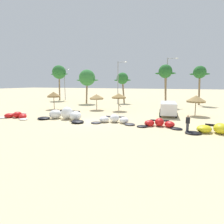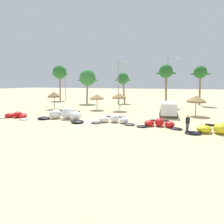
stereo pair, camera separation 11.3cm
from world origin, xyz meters
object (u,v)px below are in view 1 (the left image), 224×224
at_px(beach_umbrella_middle, 97,97).
at_px(palm_left_of_gap, 122,79).
at_px(kite_far_left, 16,116).
at_px(palm_left, 87,78).
at_px(palm_leftmost, 59,72).
at_px(kite_center, 159,124).
at_px(kite_left, 65,115).
at_px(palm_center_right, 200,73).
at_px(person_near_kites, 188,124).
at_px(beach_umbrella_near_van, 54,95).
at_px(lamppost_east_center, 168,79).
at_px(parked_van, 168,108).
at_px(kite_right_of_center, 221,130).
at_px(beach_umbrella_outermost, 196,99).
at_px(kite_left_of_center, 114,120).
at_px(lamppost_west_center, 119,80).
at_px(lamppost_west, 65,82).
at_px(palm_center_left, 165,72).
at_px(beach_umbrella_near_palms, 119,96).

height_order(beach_umbrella_middle, palm_left_of_gap, palm_left_of_gap).
height_order(kite_far_left, palm_left, palm_left).
bearing_deg(palm_leftmost, kite_center, -37.98).
distance_m(kite_left, palm_center_right, 28.79).
bearing_deg(person_near_kites, beach_umbrella_near_van, 157.90).
bearing_deg(lamppost_east_center, parked_van, -85.34).
relative_size(kite_right_of_center, beach_umbrella_outermost, 2.13).
relative_size(kite_left_of_center, palm_left_of_gap, 0.76).
height_order(kite_right_of_center, lamppost_west_center, lamppost_west_center).
bearing_deg(palm_center_right, lamppost_east_center, -158.72).
bearing_deg(lamppost_east_center, kite_far_left, -128.62).
bearing_deg(lamppost_west, kite_left_of_center, -46.18).
height_order(kite_left, kite_right_of_center, kite_left).
distance_m(kite_center, beach_umbrella_middle, 14.46).
bearing_deg(beach_umbrella_middle, kite_left, -90.72).
distance_m(kite_far_left, person_near_kites, 20.59).
bearing_deg(palm_center_right, beach_umbrella_outermost, -95.81).
height_order(kite_left_of_center, palm_center_left, palm_center_left).
relative_size(person_near_kites, palm_center_left, 0.20).
bearing_deg(kite_right_of_center, beach_umbrella_near_van, 160.98).
height_order(beach_umbrella_middle, palm_left, palm_left).
bearing_deg(lamppost_west_center, beach_umbrella_middle, -94.13).
distance_m(kite_left_of_center, palm_left_of_gap, 22.25).
xyz_separation_m(palm_leftmost, palm_center_left, (26.90, -4.19, -0.70)).
distance_m(palm_left, lamppost_east_center, 17.10).
bearing_deg(kite_center, palm_center_right, 76.49).
xyz_separation_m(kite_center, beach_umbrella_near_palms, (-7.39, 9.09, 2.11)).
height_order(kite_left_of_center, palm_leftmost, palm_leftmost).
xyz_separation_m(beach_umbrella_near_van, palm_leftmost, (-9.21, 14.55, 4.67)).
bearing_deg(beach_umbrella_outermost, palm_left, 156.84).
bearing_deg(kite_left, kite_far_left, -168.16).
distance_m(beach_umbrella_near_van, beach_umbrella_near_palms, 11.38).
bearing_deg(palm_center_right, palm_center_left, -141.73).
distance_m(beach_umbrella_near_palms, palm_left_of_gap, 12.82).
height_order(parked_van, palm_leftmost, palm_leftmost).
bearing_deg(kite_right_of_center, beach_umbrella_middle, 149.05).
distance_m(kite_far_left, parked_van, 20.39).
distance_m(parked_van, palm_leftmost, 32.25).
height_order(kite_right_of_center, lamppost_west, lamppost_west).
distance_m(beach_umbrella_near_van, lamppost_west, 18.19).
bearing_deg(kite_far_left, palm_left, 88.77).
bearing_deg(lamppost_east_center, kite_right_of_center, -74.17).
distance_m(kite_center, lamppost_west_center, 21.94).
xyz_separation_m(kite_center, palm_left, (-17.53, 17.55, 5.26)).
height_order(kite_center, beach_umbrella_near_van, beach_umbrella_near_van).
bearing_deg(lamppost_west_center, lamppost_east_center, 8.80).
relative_size(palm_center_left, lamppost_east_center, 0.84).
height_order(kite_right_of_center, palm_leftmost, palm_leftmost).
bearing_deg(palm_left, kite_center, -45.03).
bearing_deg(lamppost_east_center, kite_left_of_center, -102.49).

